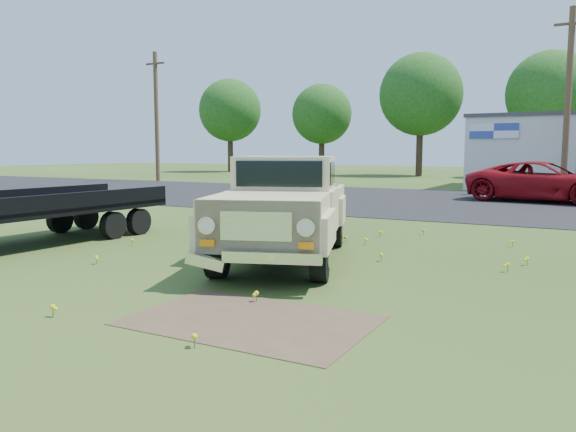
% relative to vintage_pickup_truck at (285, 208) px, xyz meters
% --- Properties ---
extents(ground, '(140.00, 140.00, 0.00)m').
position_rel_vintage_pickup_truck_xyz_m(ground, '(0.02, -0.68, -1.02)').
color(ground, '#2C4215').
rests_on(ground, ground).
extents(asphalt_lot, '(90.00, 14.00, 0.02)m').
position_rel_vintage_pickup_truck_xyz_m(asphalt_lot, '(0.02, 14.32, -1.02)').
color(asphalt_lot, black).
rests_on(asphalt_lot, ground).
extents(dirt_patch_a, '(3.00, 2.00, 0.01)m').
position_rel_vintage_pickup_truck_xyz_m(dirt_patch_a, '(1.52, -3.68, -1.02)').
color(dirt_patch_a, brown).
rests_on(dirt_patch_a, ground).
extents(dirt_patch_b, '(2.20, 1.60, 0.01)m').
position_rel_vintage_pickup_truck_xyz_m(dirt_patch_b, '(-1.98, 2.82, -1.02)').
color(dirt_patch_b, brown).
rests_on(dirt_patch_b, ground).
extents(utility_pole_west, '(1.60, 0.30, 9.00)m').
position_rel_vintage_pickup_truck_xyz_m(utility_pole_west, '(-21.98, 21.32, 3.58)').
color(utility_pole_west, '#4E3724').
rests_on(utility_pole_west, ground).
extents(utility_pole_mid, '(1.60, 0.30, 9.00)m').
position_rel_vintage_pickup_truck_xyz_m(utility_pole_mid, '(4.02, 21.32, 3.58)').
color(utility_pole_mid, '#4E3724').
rests_on(utility_pole_mid, ground).
extents(treeline_a, '(6.40, 6.40, 9.52)m').
position_rel_vintage_pickup_truck_xyz_m(treeline_a, '(-27.98, 39.32, 5.28)').
color(treeline_a, '#3C281B').
rests_on(treeline_a, ground).
extents(treeline_b, '(5.76, 5.76, 8.57)m').
position_rel_vintage_pickup_truck_xyz_m(treeline_b, '(-17.98, 40.32, 4.65)').
color(treeline_b, '#3C281B').
rests_on(treeline_b, ground).
extents(treeline_c, '(7.04, 7.04, 10.47)m').
position_rel_vintage_pickup_truck_xyz_m(treeline_c, '(-7.98, 38.82, 5.91)').
color(treeline_c, '#3C281B').
rests_on(treeline_c, ground).
extents(treeline_d, '(6.72, 6.72, 10.00)m').
position_rel_vintage_pickup_truck_xyz_m(treeline_d, '(2.02, 39.82, 5.60)').
color(treeline_d, '#3C281B').
rests_on(treeline_d, ground).
extents(vintage_pickup_truck, '(3.91, 6.03, 2.04)m').
position_rel_vintage_pickup_truck_xyz_m(vintage_pickup_truck, '(0.00, 0.00, 0.00)').
color(vintage_pickup_truck, tan).
rests_on(vintage_pickup_truck, ground).
extents(flatbed_trailer, '(2.61, 7.02, 1.89)m').
position_rel_vintage_pickup_truck_xyz_m(flatbed_trailer, '(-6.04, -1.05, -0.08)').
color(flatbed_trailer, black).
rests_on(flatbed_trailer, ground).
extents(red_pickup, '(6.39, 3.64, 1.68)m').
position_rel_vintage_pickup_truck_xyz_m(red_pickup, '(3.47, 16.24, -0.18)').
color(red_pickup, maroon).
rests_on(red_pickup, ground).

